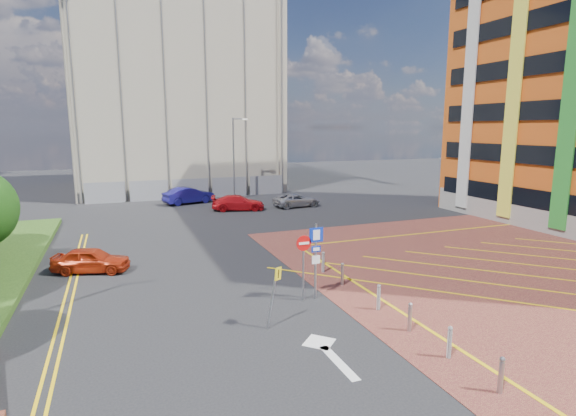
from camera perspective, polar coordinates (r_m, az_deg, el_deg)
ground at (r=18.18m, az=3.35°, el=-12.69°), size 140.00×140.00×0.00m
forecourt at (r=26.88m, az=31.85°, el=-6.60°), size 26.00×26.00×0.02m
lamp_back at (r=44.70m, az=-6.82°, el=6.66°), size 1.53×0.16×8.00m
sign_cluster at (r=18.49m, az=2.98°, el=-5.86°), size 1.17×0.12×3.20m
warning_sign at (r=16.10m, az=-1.75°, el=-10.30°), size 0.65×0.40×2.25m
bollard_row at (r=17.71m, az=12.61°, el=-11.92°), size 0.14×11.14×0.90m
construction_building at (r=55.80m, az=-14.33°, el=13.94°), size 21.20×19.20×22.00m
construction_fence at (r=46.32m, az=-11.04°, el=2.49°), size 21.60×0.06×2.00m
car_red_left at (r=24.32m, az=-23.72°, el=-6.05°), size 3.93×2.54×1.24m
car_blue_back at (r=43.14m, az=-12.49°, el=1.58°), size 4.99×2.90×1.55m
car_red_back at (r=38.97m, az=-6.35°, el=0.67°), size 4.83×2.90×1.31m
car_silver_back at (r=40.46m, az=1.13°, el=0.99°), size 4.45×2.41×1.19m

